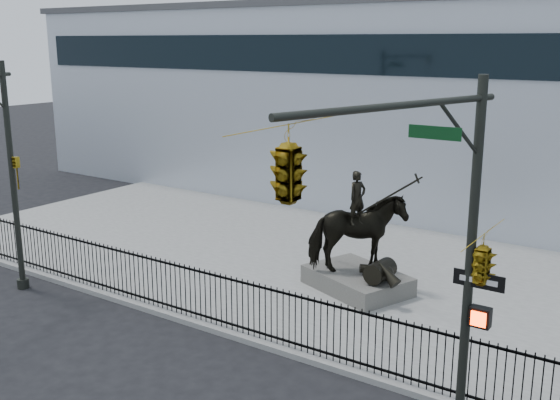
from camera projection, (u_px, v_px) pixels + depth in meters
The scene contains 7 objects.
ground at pixel (185, 348), 16.55m from camera, with size 120.00×120.00×0.00m, color black.
plaza at pixel (326, 268), 22.15m from camera, with size 30.00×12.00×0.15m, color gray.
building at pixel (464, 106), 31.53m from camera, with size 44.00×14.00×9.00m, color silver.
picket_fence at pixel (216, 299), 17.34m from camera, with size 22.10×0.10×1.50m.
statue_plinth at pixel (357, 281), 19.97m from camera, with size 3.01×2.07×0.56m, color #4E4C47.
equestrian_statue at pixel (360, 235), 19.57m from camera, with size 3.62×2.95×3.27m.
traffic_signal_right at pixel (396, 218), 10.26m from camera, with size 2.17×6.86×7.00m.
Camera 1 is at (10.54, -11.20, 7.57)m, focal length 42.00 mm.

